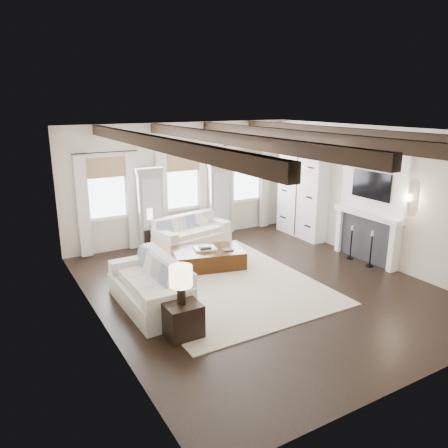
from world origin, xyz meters
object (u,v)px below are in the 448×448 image
sofa_left (153,288)px  side_table_back (149,238)px  ottoman (208,258)px  side_table_front (182,319)px  sofa_back (191,235)px

sofa_left → side_table_back: (1.13, 3.21, -0.10)m
sofa_left → ottoman: bearing=34.6°
sofa_left → side_table_front: sofa_left is taller
sofa_left → ottoman: 2.24m
sofa_back → side_table_front: (-2.09, -3.98, -0.06)m
sofa_back → side_table_front: bearing=-117.7°
sofa_left → side_table_back: sofa_left is taller
sofa_left → ottoman: (1.84, 1.27, -0.16)m
ottoman → sofa_left: bearing=-130.9°
sofa_back → side_table_back: 1.09m
ottoman → side_table_front: (-1.82, -2.52, 0.08)m
ottoman → side_table_front: 3.10m
ottoman → side_table_front: side_table_front is taller
side_table_front → side_table_back: bearing=76.0°
side_table_front → side_table_back: 4.59m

